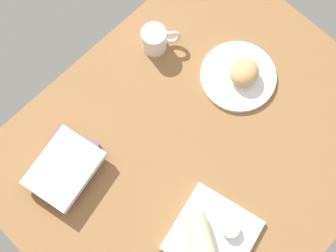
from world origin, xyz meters
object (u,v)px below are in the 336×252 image
at_px(round_plate, 238,76).
at_px(scone_pastry, 244,72).
at_px(square_plate, 213,235).
at_px(sauce_cup, 230,229).
at_px(breakfast_wrap, 200,239).
at_px(book_stack, 64,168).
at_px(coffee_mug, 156,39).

xyz_separation_m(round_plate, scone_pastry, (-0.01, 0.01, 0.04)).
xyz_separation_m(square_plate, sauce_cup, (-0.04, 0.02, 0.02)).
xyz_separation_m(breakfast_wrap, book_stack, (0.12, -0.40, -0.02)).
xyz_separation_m(sauce_cup, coffee_mug, (-0.25, -0.54, 0.01)).
bearing_deg(round_plate, square_plate, 33.76).
bearing_deg(scone_pastry, book_stack, -16.42).
height_order(square_plate, book_stack, book_stack).
bearing_deg(book_stack, sauce_cup, 114.44).
height_order(round_plate, sauce_cup, sauce_cup).
distance_m(scone_pastry, breakfast_wrap, 0.50).
relative_size(sauce_cup, coffee_mug, 0.45).
bearing_deg(breakfast_wrap, coffee_mug, 86.52).
relative_size(sauce_cup, breakfast_wrap, 0.39).
bearing_deg(coffee_mug, sauce_cup, 64.72).
relative_size(book_stack, coffee_mug, 2.11).
xyz_separation_m(round_plate, coffee_mug, (0.10, -0.25, 0.04)).
bearing_deg(square_plate, scone_pastry, -147.76).
bearing_deg(coffee_mug, round_plate, 111.89).
bearing_deg(square_plate, breakfast_wrap, -27.12).
bearing_deg(scone_pastry, round_plate, -62.18).
bearing_deg(square_plate, round_plate, -146.24).
xyz_separation_m(scone_pastry, square_plate, (0.40, 0.25, -0.04)).
bearing_deg(round_plate, scone_pastry, 117.82).
height_order(round_plate, book_stack, book_stack).
relative_size(scone_pastry, book_stack, 0.39).
height_order(scone_pastry, breakfast_wrap, breakfast_wrap).
distance_m(scone_pastry, coffee_mug, 0.28).
distance_m(round_plate, coffee_mug, 0.27).
xyz_separation_m(scone_pastry, coffee_mug, (0.11, -0.26, -0.00)).
bearing_deg(breakfast_wrap, square_plate, 2.89).
relative_size(sauce_cup, book_stack, 0.21).
xyz_separation_m(sauce_cup, book_stack, (0.20, -0.44, 0.00)).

